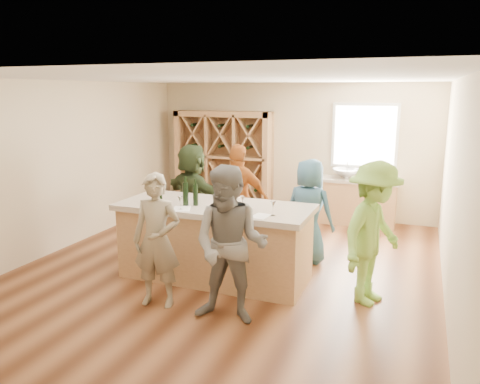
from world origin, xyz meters
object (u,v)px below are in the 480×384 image
(wine_bottle_b, at_px, (159,193))
(person_far_mid, at_px, (239,199))
(wine_bottle_e, at_px, (196,195))
(person_far_right, at_px, (309,211))
(wine_bottle_d, at_px, (186,194))
(wine_bottle_a, at_px, (157,191))
(sink, at_px, (346,173))
(person_far_left, at_px, (193,195))
(wine_rack, at_px, (223,161))
(person_near_left, at_px, (157,240))
(person_near_right, at_px, (230,246))
(tasting_counter_base, at_px, (215,244))
(person_server, at_px, (373,234))

(wine_bottle_b, height_order, person_far_mid, person_far_mid)
(wine_bottle_e, distance_m, person_far_mid, 1.33)
(person_far_right, bearing_deg, wine_bottle_d, 55.65)
(wine_bottle_e, bearing_deg, wine_bottle_b, -163.92)
(wine_bottle_a, bearing_deg, sink, 60.37)
(wine_bottle_e, relative_size, person_far_left, 0.17)
(wine_rack, distance_m, wine_bottle_d, 4.02)
(wine_rack, xyz_separation_m, person_near_left, (1.14, -4.70, -0.26))
(wine_bottle_a, bearing_deg, wine_rack, 99.01)
(wine_bottle_a, xyz_separation_m, wine_bottle_e, (0.63, -0.03, -0.00))
(person_far_mid, distance_m, person_far_left, 0.90)
(person_near_right, bearing_deg, tasting_counter_base, 117.05)
(sink, bearing_deg, person_far_left, -133.70)
(person_near_right, bearing_deg, person_far_mid, 104.14)
(wine_bottle_a, bearing_deg, tasting_counter_base, 6.79)
(wine_bottle_d, bearing_deg, person_near_right, -41.16)
(wine_bottle_e, xyz_separation_m, person_far_right, (1.30, 1.29, -0.41))
(person_server, bearing_deg, wine_rack, 66.41)
(tasting_counter_base, xyz_separation_m, wine_bottle_e, (-0.22, -0.14, 0.73))
(person_server, bearing_deg, sink, 36.09)
(person_far_mid, bearing_deg, wine_bottle_b, 68.57)
(person_far_right, bearing_deg, person_far_mid, 12.67)
(tasting_counter_base, xyz_separation_m, person_far_right, (1.08, 1.15, 0.31))
(wine_rack, height_order, wine_bottle_e, wine_rack)
(wine_rack, distance_m, wine_bottle_a, 3.82)
(tasting_counter_base, height_order, person_far_left, person_far_left)
(wine_bottle_b, bearing_deg, person_near_left, -61.97)
(wine_bottle_a, bearing_deg, person_near_left, -59.74)
(sink, height_order, person_far_left, person_far_left)
(sink, height_order, wine_bottle_d, wine_bottle_d)
(wine_bottle_e, bearing_deg, person_near_left, -95.36)
(person_server, xyz_separation_m, person_far_mid, (-2.25, 1.16, -0.01))
(wine_bottle_d, distance_m, person_far_right, 2.01)
(person_server, distance_m, person_far_left, 3.39)
(wine_bottle_d, relative_size, person_server, 0.18)
(wine_bottle_b, relative_size, person_far_mid, 0.18)
(person_far_mid, relative_size, person_far_left, 1.02)
(wine_rack, relative_size, person_server, 1.22)
(sink, height_order, wine_bottle_a, wine_bottle_a)
(wine_bottle_e, bearing_deg, person_near_right, -46.51)
(wine_bottle_d, height_order, person_near_right, person_near_right)
(wine_bottle_a, relative_size, wine_bottle_e, 1.03)
(tasting_counter_base, xyz_separation_m, wine_bottle_d, (-0.35, -0.19, 0.74))
(sink, distance_m, tasting_counter_base, 3.84)
(wine_rack, height_order, person_far_left, wine_rack)
(tasting_counter_base, xyz_separation_m, wine_bottle_b, (-0.71, -0.28, 0.74))
(person_far_left, bearing_deg, wine_bottle_e, 144.16)
(wine_bottle_b, distance_m, person_far_right, 2.33)
(wine_bottle_d, height_order, wine_bottle_e, wine_bottle_d)
(person_near_right, relative_size, person_server, 1.01)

